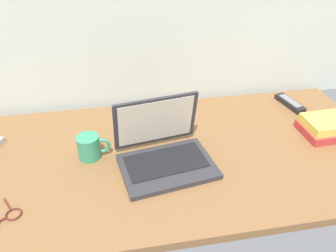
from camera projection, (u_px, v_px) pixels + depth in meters
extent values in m
cube|color=brown|center=(172.00, 156.00, 1.21)|extent=(1.60, 0.76, 0.03)
cube|color=#2D2D33|center=(167.00, 167.00, 1.13)|extent=(0.34, 0.27, 0.02)
cube|color=black|center=(166.00, 161.00, 1.14)|extent=(0.29, 0.18, 0.00)
cube|color=#2D2D33|center=(156.00, 121.00, 1.17)|extent=(0.30, 0.09, 0.20)
cube|color=beige|center=(156.00, 121.00, 1.16)|extent=(0.27, 0.07, 0.17)
cylinder|color=#338C66|center=(89.00, 147.00, 1.17)|extent=(0.08, 0.08, 0.09)
torus|color=#338C66|center=(102.00, 146.00, 1.17)|extent=(0.06, 0.01, 0.06)
cylinder|color=brown|center=(87.00, 139.00, 1.14)|extent=(0.07, 0.07, 0.00)
cube|color=black|center=(290.00, 103.00, 1.49)|extent=(0.08, 0.17, 0.02)
cube|color=slate|center=(290.00, 101.00, 1.48)|extent=(0.06, 0.12, 0.00)
torus|color=#591E19|center=(14.00, 214.00, 0.96)|extent=(0.06, 0.06, 0.01)
cube|color=#591E19|center=(2.00, 220.00, 0.94)|extent=(0.02, 0.01, 0.00)
cube|color=#591E19|center=(7.00, 204.00, 0.99)|extent=(0.03, 0.05, 0.00)
cube|color=#B23333|center=(326.00, 130.00, 1.30)|extent=(0.20, 0.15, 0.03)
cube|color=#D8BF4C|center=(329.00, 123.00, 1.28)|extent=(0.18, 0.14, 0.04)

